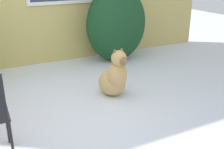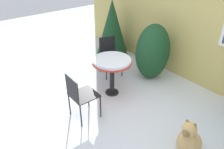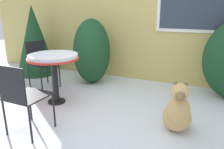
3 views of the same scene
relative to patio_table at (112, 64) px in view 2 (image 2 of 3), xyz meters
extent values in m
plane|color=silver|center=(0.94, -0.44, -0.70)|extent=(16.00, 16.00, 0.00)
cube|color=tan|center=(0.94, 1.76, 0.69)|extent=(8.00, 0.06, 2.77)
ellipsoid|color=#194223|center=(0.06, 1.15, -0.04)|extent=(0.72, 0.84, 1.31)
cone|color=#194223|center=(-1.48, 1.21, 0.09)|extent=(0.90, 0.90, 1.58)
cylinder|color=black|center=(0.00, 0.00, -0.68)|extent=(0.28, 0.28, 0.03)
cylinder|color=black|center=(0.00, 0.00, -0.32)|extent=(0.10, 0.10, 0.71)
cylinder|color=red|center=(0.00, 0.00, 0.05)|extent=(0.80, 0.80, 0.03)
cylinder|color=silver|center=(0.00, 0.00, 0.09)|extent=(0.77, 0.77, 0.05)
cube|color=black|center=(-0.65, 0.49, -0.22)|extent=(0.55, 0.55, 0.02)
cube|color=black|center=(-0.85, 0.55, 0.00)|extent=(0.12, 0.40, 0.42)
cylinder|color=black|center=(-0.50, 0.24, -0.46)|extent=(0.02, 0.02, 0.47)
cylinder|color=black|center=(-0.39, 0.64, -0.46)|extent=(0.02, 0.02, 0.47)
cylinder|color=black|center=(-0.90, 0.35, -0.46)|extent=(0.02, 0.02, 0.47)
cylinder|color=black|center=(-0.79, 0.74, -0.46)|extent=(0.02, 0.02, 0.47)
cube|color=black|center=(0.26, -0.85, -0.22)|extent=(0.46, 0.46, 0.02)
cube|color=black|center=(0.26, -1.07, 0.00)|extent=(0.41, 0.03, 0.42)
cylinder|color=black|center=(0.47, -0.65, -0.46)|extent=(0.02, 0.02, 0.47)
cylinder|color=black|center=(0.06, -0.64, -0.46)|extent=(0.02, 0.02, 0.47)
cylinder|color=black|center=(0.46, -1.06, -0.46)|extent=(0.02, 0.02, 0.47)
cylinder|color=black|center=(0.05, -1.05, -0.46)|extent=(0.02, 0.02, 0.47)
ellipsoid|color=tan|center=(1.94, -0.08, -0.52)|extent=(0.42, 0.47, 0.34)
ellipsoid|color=tan|center=(1.96, -0.20, -0.38)|extent=(0.31, 0.29, 0.38)
sphere|color=tan|center=(1.97, -0.23, -0.13)|extent=(0.21, 0.21, 0.21)
cone|color=brown|center=(1.99, -0.36, -0.14)|extent=(0.12, 0.09, 0.11)
ellipsoid|color=brown|center=(1.91, -0.22, -0.05)|extent=(0.05, 0.04, 0.09)
ellipsoid|color=brown|center=(2.02, -0.20, -0.05)|extent=(0.05, 0.04, 0.09)
ellipsoid|color=tan|center=(1.91, 0.11, -0.62)|extent=(0.10, 0.20, 0.07)
camera|label=1|loc=(0.29, -3.30, 0.99)|focal=45.00mm
camera|label=2|loc=(3.00, -2.45, 2.04)|focal=35.00mm
camera|label=3|loc=(2.18, -2.70, 0.81)|focal=35.00mm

